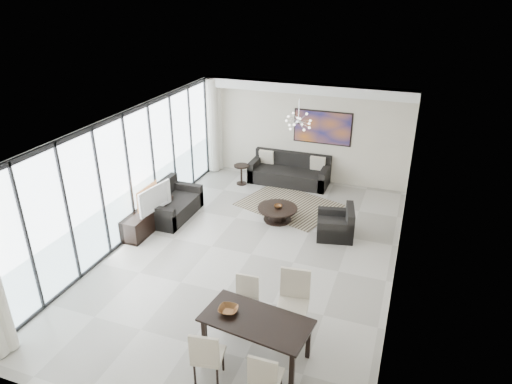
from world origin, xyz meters
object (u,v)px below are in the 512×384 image
at_px(television, 152,197).
at_px(tv_console, 148,218).
at_px(coffee_table, 277,213).
at_px(dining_table, 256,324).
at_px(sofa_main, 290,173).

bearing_deg(television, tv_console, 107.75).
distance_m(coffee_table, television, 3.09).
bearing_deg(dining_table, television, 140.96).
height_order(tv_console, dining_table, dining_table).
bearing_deg(coffee_table, tv_console, -152.79).
bearing_deg(sofa_main, coffee_table, -81.04).
distance_m(television, dining_table, 4.77).
bearing_deg(television, sofa_main, -21.51).
bearing_deg(tv_console, dining_table, -37.65).
height_order(tv_console, television, television).
distance_m(coffee_table, dining_table, 4.57).
height_order(television, dining_table, television).
bearing_deg(sofa_main, television, -121.03).
relative_size(tv_console, television, 1.61).
relative_size(sofa_main, dining_table, 1.29).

